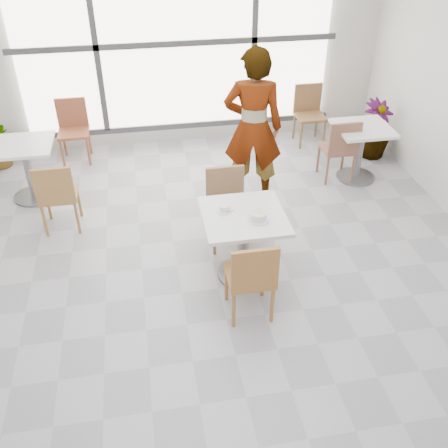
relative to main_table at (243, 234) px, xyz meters
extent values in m
plane|color=#9E9EA5|center=(-0.28, -0.17, -0.52)|extent=(7.00, 7.00, 0.00)
plane|color=silver|center=(-0.28, 3.33, 0.98)|extent=(6.00, 0.00, 6.00)
cube|color=white|center=(-0.28, 3.27, 0.98)|extent=(4.40, 0.04, 2.40)
cube|color=#3F3F42|center=(-0.28, 3.24, 0.98)|extent=(4.60, 0.05, 0.08)
cube|color=#3F3F42|center=(-1.38, 3.24, 0.98)|extent=(0.08, 0.05, 2.40)
cube|color=#3F3F42|center=(0.82, 3.24, 0.98)|extent=(0.08, 0.05, 2.40)
cube|color=#3F3F42|center=(-0.28, 3.24, -0.24)|extent=(4.60, 0.05, 0.08)
cube|color=silver|center=(0.00, 0.00, 0.21)|extent=(0.80, 0.80, 0.04)
cylinder|color=slate|center=(0.00, 0.00, -0.17)|extent=(0.10, 0.10, 0.71)
cylinder|color=slate|center=(0.00, 0.00, -0.51)|extent=(0.52, 0.52, 0.03)
cube|color=#A56C36|center=(-0.05, -0.52, -0.09)|extent=(0.42, 0.42, 0.04)
cube|color=#A56C36|center=(-0.05, -0.71, 0.14)|extent=(0.42, 0.04, 0.42)
cylinder|color=#A56C36|center=(0.13, -0.34, -0.32)|extent=(0.04, 0.04, 0.41)
cylinder|color=#A56C36|center=(0.13, -0.70, -0.32)|extent=(0.04, 0.04, 0.41)
cylinder|color=#A56C36|center=(-0.23, -0.34, -0.32)|extent=(0.04, 0.04, 0.41)
cylinder|color=#A56C36|center=(-0.23, -0.70, -0.32)|extent=(0.04, 0.04, 0.41)
cube|color=#886343|center=(-0.05, 0.57, -0.09)|extent=(0.42, 0.42, 0.04)
cube|color=#886343|center=(-0.05, 0.76, 0.14)|extent=(0.42, 0.04, 0.42)
cylinder|color=#886343|center=(-0.23, 0.39, -0.32)|extent=(0.04, 0.04, 0.41)
cylinder|color=#886343|center=(-0.23, 0.75, -0.32)|extent=(0.04, 0.04, 0.41)
cylinder|color=#886343|center=(0.13, 0.39, -0.32)|extent=(0.04, 0.04, 0.41)
cylinder|color=#886343|center=(0.13, 0.75, -0.32)|extent=(0.04, 0.04, 0.41)
cylinder|color=silver|center=(0.12, -0.11, 0.23)|extent=(0.21, 0.21, 0.01)
cylinder|color=silver|center=(0.12, -0.11, 0.27)|extent=(0.16, 0.16, 0.07)
torus|color=silver|center=(0.12, -0.11, 0.31)|extent=(0.16, 0.16, 0.01)
cylinder|color=#C0B384|center=(0.12, -0.11, 0.27)|extent=(0.14, 0.14, 0.05)
cylinder|color=#F7E99F|center=(0.11, -0.11, 0.31)|extent=(0.03, 0.03, 0.02)
cylinder|color=beige|center=(0.11, -0.11, 0.30)|extent=(0.03, 0.03, 0.02)
cylinder|color=beige|center=(0.09, -0.07, 0.31)|extent=(0.03, 0.03, 0.02)
cylinder|color=beige|center=(0.08, -0.12, 0.30)|extent=(0.03, 0.03, 0.02)
cylinder|color=beige|center=(0.15, -0.10, 0.31)|extent=(0.03, 0.03, 0.02)
cylinder|color=beige|center=(0.11, -0.07, 0.31)|extent=(0.03, 0.03, 0.01)
cylinder|color=beige|center=(0.12, -0.11, 0.30)|extent=(0.03, 0.03, 0.01)
cylinder|color=#F8E5A0|center=(0.12, -0.11, 0.31)|extent=(0.03, 0.03, 0.02)
cylinder|color=beige|center=(0.13, -0.11, 0.30)|extent=(0.03, 0.03, 0.02)
cylinder|color=beige|center=(0.15, -0.08, 0.31)|extent=(0.03, 0.03, 0.01)
cylinder|color=#F8E7A0|center=(0.09, -0.09, 0.31)|extent=(0.03, 0.03, 0.02)
cylinder|color=#F7F09F|center=(0.15, -0.08, 0.30)|extent=(0.03, 0.03, 0.01)
cylinder|color=#F7E09F|center=(0.10, -0.08, 0.31)|extent=(0.03, 0.03, 0.02)
cylinder|color=beige|center=(0.12, -0.11, 0.31)|extent=(0.03, 0.03, 0.02)
cylinder|color=silver|center=(-0.18, 0.08, 0.23)|extent=(0.13, 0.13, 0.01)
cylinder|color=silver|center=(-0.18, 0.08, 0.27)|extent=(0.08, 0.08, 0.06)
torus|color=silver|center=(-0.14, 0.08, 0.27)|extent=(0.05, 0.01, 0.05)
cylinder|color=black|center=(-0.18, 0.08, 0.29)|extent=(0.07, 0.07, 0.00)
cube|color=#B5B5B9|center=(-0.13, 0.06, 0.24)|extent=(0.09, 0.05, 0.00)
sphere|color=#B5B5B9|center=(-0.09, 0.08, 0.24)|extent=(0.02, 0.02, 0.02)
imported|color=black|center=(0.42, 1.48, 0.44)|extent=(0.78, 0.60, 1.92)
cube|color=white|center=(-2.32, 1.97, 0.21)|extent=(0.70, 0.70, 0.04)
cylinder|color=gray|center=(-2.32, 1.97, -0.17)|extent=(0.10, 0.10, 0.71)
cylinder|color=gray|center=(-2.32, 1.97, -0.51)|extent=(0.52, 0.52, 0.03)
cube|color=white|center=(1.95, 1.72, 0.21)|extent=(0.70, 0.70, 0.04)
cylinder|color=gray|center=(1.95, 1.72, -0.17)|extent=(0.10, 0.10, 0.71)
cylinder|color=gray|center=(1.95, 1.72, -0.51)|extent=(0.52, 0.52, 0.03)
cube|color=#A1713D|center=(-1.89, 1.23, -0.09)|extent=(0.42, 0.42, 0.04)
cube|color=#A1713D|center=(-1.89, 1.04, 0.14)|extent=(0.42, 0.04, 0.42)
cylinder|color=#A1713D|center=(-1.71, 1.41, -0.32)|extent=(0.04, 0.04, 0.41)
cylinder|color=#A1713D|center=(-1.71, 1.05, -0.32)|extent=(0.04, 0.04, 0.41)
cylinder|color=#A1713D|center=(-2.07, 1.41, -0.32)|extent=(0.04, 0.04, 0.41)
cylinder|color=#A1713D|center=(-2.07, 1.05, -0.32)|extent=(0.04, 0.04, 0.41)
cube|color=#985137|center=(-1.83, 2.91, -0.09)|extent=(0.42, 0.42, 0.04)
cube|color=#985137|center=(-1.83, 3.10, 0.14)|extent=(0.42, 0.04, 0.42)
cylinder|color=#985137|center=(-2.01, 2.73, -0.32)|extent=(0.04, 0.04, 0.41)
cylinder|color=#985137|center=(-2.01, 3.09, -0.32)|extent=(0.04, 0.04, 0.41)
cylinder|color=#985137|center=(-1.65, 2.73, -0.32)|extent=(0.04, 0.04, 0.41)
cylinder|color=#985137|center=(-1.65, 3.09, -0.32)|extent=(0.04, 0.04, 0.41)
cube|color=brown|center=(1.66, 1.79, -0.09)|extent=(0.42, 0.42, 0.04)
cube|color=brown|center=(1.66, 1.60, 0.14)|extent=(0.42, 0.04, 0.42)
cylinder|color=brown|center=(1.84, 1.97, -0.32)|extent=(0.04, 0.04, 0.41)
cylinder|color=brown|center=(1.84, 1.61, -0.32)|extent=(0.04, 0.04, 0.41)
cylinder|color=brown|center=(1.48, 1.97, -0.32)|extent=(0.04, 0.04, 0.41)
cylinder|color=brown|center=(1.48, 1.61, -0.32)|extent=(0.04, 0.04, 0.41)
cube|color=brown|center=(1.64, 2.89, -0.09)|extent=(0.42, 0.42, 0.04)
cube|color=brown|center=(1.64, 3.08, 0.14)|extent=(0.42, 0.04, 0.42)
cylinder|color=brown|center=(1.46, 2.71, -0.32)|extent=(0.04, 0.04, 0.41)
cylinder|color=brown|center=(1.46, 3.07, -0.32)|extent=(0.04, 0.04, 0.41)
cylinder|color=brown|center=(1.82, 2.71, -0.32)|extent=(0.04, 0.04, 0.41)
cylinder|color=brown|center=(1.82, 3.07, -0.32)|extent=(0.04, 0.04, 0.41)
imported|color=#407434|center=(2.42, 2.31, -0.11)|extent=(0.61, 0.61, 0.83)
camera|label=1|loc=(-0.90, -3.95, 2.94)|focal=40.68mm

